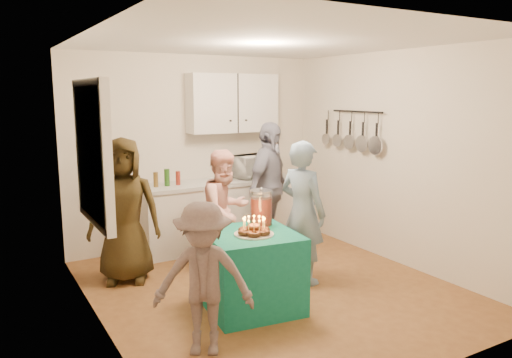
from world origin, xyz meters
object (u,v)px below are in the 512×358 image
counter (219,215)px  woman_back_right (269,188)px  child_near_left (203,279)px  woman_back_center (225,211)px  woman_back_left (124,210)px  party_table (251,271)px  punch_jar (261,209)px  man_birthday (302,212)px  microwave (253,166)px

counter → woman_back_right: woman_back_right is taller
child_near_left → woman_back_center: bearing=90.3°
woman_back_left → child_near_left: woman_back_left is taller
woman_back_center → child_near_left: 1.94m
woman_back_left → woman_back_center: bearing=9.2°
woman_back_left → counter: bearing=46.1°
party_table → punch_jar: 0.64m
party_table → man_birthday: man_birthday is taller
microwave → woman_back_right: (-0.12, -0.61, -0.20)m
woman_back_left → woman_back_right: size_ratio=0.94×
counter → woman_back_center: woman_back_center is taller
punch_jar → woman_back_right: bearing=55.4°
party_table → woman_back_right: size_ratio=0.49×
woman_back_left → party_table: bearing=-35.8°
woman_back_left → child_near_left: size_ratio=1.29×
woman_back_left → woman_back_center: size_ratio=1.12×
man_birthday → punch_jar: bearing=84.0°
man_birthday → woman_back_center: man_birthday is taller
child_near_left → woman_back_left: bearing=125.2°
woman_back_center → child_near_left: (-1.02, -1.65, -0.10)m
counter → child_near_left: child_near_left is taller
counter → woman_back_left: 1.69m
punch_jar → counter: bearing=77.4°
woman_back_right → counter: bearing=89.5°
party_table → man_birthday: bearing=21.4°
microwave → woman_back_right: 0.66m
microwave → woman_back_left: woman_back_left is taller
man_birthday → woman_back_left: 1.97m
woman_back_left → child_near_left: bearing=-65.2°
counter → party_table: (-0.65, -2.02, -0.05)m
woman_back_right → child_near_left: bearing=-167.8°
woman_back_left → woman_back_center: woman_back_left is taller
counter → man_birthday: man_birthday is taller
man_birthday → woman_back_right: (0.22, 1.07, 0.07)m
punch_jar → woman_back_left: size_ratio=0.21×
punch_jar → child_near_left: 1.29m
microwave → child_near_left: child_near_left is taller
man_birthday → woman_back_center: (-0.57, 0.76, -0.07)m
punch_jar → woman_back_right: size_ratio=0.20×
man_birthday → woman_back_right: woman_back_right is taller
punch_jar → party_table: bearing=-139.0°
punch_jar → woman_back_right: woman_back_right is taller
counter → child_near_left: (-1.40, -2.57, 0.20)m
microwave → punch_jar: size_ratio=1.68×
man_birthday → child_near_left: man_birthday is taller
woman_back_center → party_table: bearing=-120.6°
man_birthday → woman_back_right: bearing=-29.0°
woman_back_right → party_table: bearing=-162.2°
woman_back_right → woman_back_center: bearing=166.6°
woman_back_center → woman_back_right: bearing=5.1°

